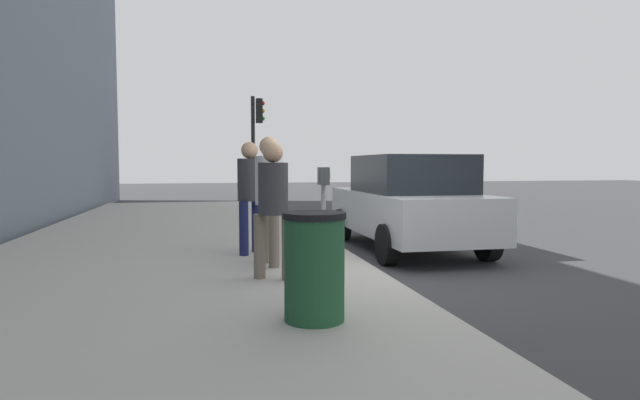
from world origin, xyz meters
The scene contains 9 objects.
ground_plane centered at (0.00, 0.00, 0.00)m, with size 80.00×80.00×0.00m, color #38383A.
sidewalk_slab centered at (0.00, 3.00, 0.07)m, with size 28.00×6.00×0.15m, color #A8A59E.
parking_meter centered at (0.48, 0.63, 1.17)m, with size 0.36×0.12×1.41m.
pedestrian_at_meter centered at (0.40, 1.44, 1.25)m, with size 0.54×0.40×1.84m.
pedestrian_bystander centered at (-0.55, 1.50, 1.16)m, with size 0.38×0.49×1.73m.
parking_officer centered at (1.46, 1.64, 1.23)m, with size 0.47×0.40×1.82m.
parked_sedan_near centered at (2.16, -1.35, 0.89)m, with size 4.40×1.97×1.77m.
traffic_signal centered at (9.77, 0.78, 2.58)m, with size 0.24×0.44×3.60m.
trash_bin centered at (-2.40, 1.35, 0.66)m, with size 0.59×0.59×1.01m.
Camera 1 is at (-7.16, 2.30, 1.60)m, focal length 29.76 mm.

